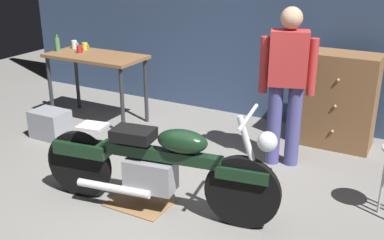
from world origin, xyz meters
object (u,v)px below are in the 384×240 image
storage_bin (50,124)px  mug_yellow_tall (85,46)px  motorcycle (157,164)px  person_standing (287,81)px  bottle (57,44)px  mug_white_ceramic (74,44)px  mug_red_diner (80,49)px  wooden_dresser (339,100)px

storage_bin → mug_yellow_tall: 1.22m
motorcycle → storage_bin: bearing=150.0°
person_standing → motorcycle: bearing=48.3°
storage_bin → mug_yellow_tall: (-0.17, 0.93, 0.78)m
bottle → mug_white_ceramic: bearing=72.3°
motorcycle → mug_red_diner: motorcycle is taller
motorcycle → storage_bin: (-2.07, 0.80, -0.28)m
wooden_dresser → storage_bin: wooden_dresser is taller
mug_white_ceramic → motorcycle: bearing=-35.5°
mug_white_ceramic → mug_yellow_tall: bearing=2.7°
bottle → mug_red_diner: bearing=10.6°
person_standing → bottle: 3.15m
person_standing → mug_white_ceramic: (-3.07, 0.27, 0.03)m
motorcycle → mug_yellow_tall: (-2.24, 1.73, 0.50)m
bottle → motorcycle: bearing=-30.7°
mug_yellow_tall → storage_bin: bearing=-79.7°
wooden_dresser → mug_yellow_tall: 3.36m
person_standing → mug_yellow_tall: bearing=-22.7°
person_standing → mug_red_diner: bearing=-19.0°
person_standing → mug_white_ceramic: size_ratio=15.05×
mug_red_diner → mug_yellow_tall: size_ratio=0.94×
wooden_dresser → motorcycle: bearing=-115.4°
mug_red_diner → mug_yellow_tall: mug_yellow_tall is taller
mug_yellow_tall → bottle: size_ratio=0.46×
mug_red_diner → mug_white_ceramic: (-0.25, 0.18, 0.01)m
wooden_dresser → mug_red_diner: size_ratio=10.56×
motorcycle → mug_red_diner: (-2.17, 1.54, 0.50)m
motorcycle → mug_white_ceramic: (-2.41, 1.72, 0.51)m
motorcycle → bottle: 2.95m
mug_yellow_tall → bottle: bearing=-135.6°
motorcycle → storage_bin: size_ratio=4.94×
mug_white_ceramic → bottle: size_ratio=0.46×
wooden_dresser → storage_bin: size_ratio=2.50×
motorcycle → mug_white_ceramic: 3.01m
person_standing → mug_yellow_tall: 2.91m
storage_bin → motorcycle: bearing=-21.2°
motorcycle → wooden_dresser: (1.06, 2.23, 0.10)m
mug_red_diner → bottle: bottle is taller
bottle → mug_yellow_tall: bearing=44.4°
wooden_dresser → mug_red_diner: wooden_dresser is taller
storage_bin → mug_white_ceramic: size_ratio=3.97×
mug_red_diner → storage_bin: bearing=-82.5°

